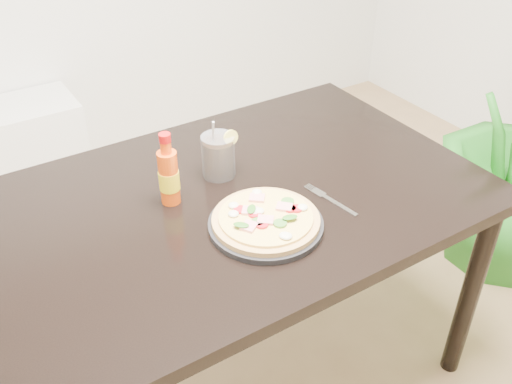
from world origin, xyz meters
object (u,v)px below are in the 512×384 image
plate (266,225)px  hot_sauce_bottle (169,176)px  fork (329,199)px  pizza (266,218)px  cola_cup (218,157)px  dining_table (234,219)px

plate → hot_sauce_bottle: 0.29m
hot_sauce_bottle → fork: hot_sauce_bottle is taller
pizza → hot_sauce_bottle: bearing=123.9°
cola_cup → fork: (0.19, -0.27, -0.06)m
dining_table → hot_sauce_bottle: size_ratio=6.68×
plate → fork: 0.21m
dining_table → fork: 0.28m
hot_sauce_bottle → dining_table: bearing=-21.9°
dining_table → cola_cup: (0.02, 0.11, 0.14)m
pizza → cola_cup: 0.28m
fork → pizza: bearing=173.5°
plate → cola_cup: size_ratio=1.59×
hot_sauce_bottle → fork: size_ratio=1.11×
hot_sauce_bottle → fork: 0.44m
cola_cup → fork: cola_cup is taller
plate → cola_cup: (0.02, 0.28, 0.05)m
pizza → hot_sauce_bottle: (-0.16, 0.23, 0.06)m
dining_table → hot_sauce_bottle: 0.24m
dining_table → plate: 0.19m
plate → fork: (0.21, 0.01, -0.01)m
cola_cup → dining_table: bearing=-99.6°
dining_table → pizza: size_ratio=5.06×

